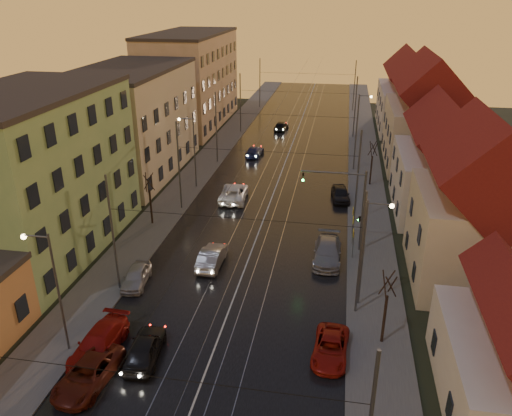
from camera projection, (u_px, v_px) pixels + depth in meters
The scene contains 44 objects.
ground at pixel (198, 392), 27.54m from camera, with size 160.00×160.00×0.00m, color black.
road at pixel (285, 164), 63.62m from camera, with size 16.00×120.00×0.04m, color black.
sidewalk_left at pixel (209, 159), 65.17m from camera, with size 4.00×120.00×0.15m, color #4C4C4C.
sidewalk_right at pixel (365, 168), 62.02m from camera, with size 4.00×120.00×0.15m, color #4C4C4C.
tram_rail_0 at pixel (268, 162), 63.95m from camera, with size 0.06×120.00×0.03m, color gray.
tram_rail_1 at pixel (279, 163), 63.73m from camera, with size 0.06×120.00×0.03m, color gray.
tram_rail_2 at pixel (291, 164), 63.48m from camera, with size 0.06×120.00×0.03m, color gray.
tram_rail_3 at pixel (302, 164), 63.26m from camera, with size 0.06×120.00×0.03m, color gray.
apartment_left_1 at pixel (33, 177), 40.32m from camera, with size 10.00×18.00×13.00m, color #6D9760.
apartment_left_2 at pixel (132, 123), 58.56m from camera, with size 10.00×20.00×12.00m, color #B6AF8D.
apartment_left_3 at pixel (191, 81), 79.81m from camera, with size 10.00×24.00×14.00m, color tan.
house_right_1 at pixel (478, 214), 36.21m from camera, with size 8.67×10.20×10.80m.
house_right_2 at pixel (445, 167), 48.26m from camera, with size 9.18×12.24×9.20m.
house_right_3 at pixel (426, 119), 61.33m from camera, with size 9.18×14.28×11.50m.
house_right_4 at pixel (410, 97), 77.87m from camera, with size 9.18×16.32×10.00m.
catenary_pole_l_1 at pixel (113, 235), 35.21m from camera, with size 0.16×0.16×9.00m, color #595B60.
catenary_pole_r_1 at pixel (361, 255), 32.50m from camera, with size 0.16×0.16×9.00m, color #595B60.
catenary_pole_l_2 at pixel (179, 167), 48.74m from camera, with size 0.16×0.16×9.00m, color #595B60.
catenary_pole_r_2 at pixel (358, 177), 46.03m from camera, with size 0.16×0.16×9.00m, color #595B60.
catenary_pole_l_3 at pixel (216, 128), 62.27m from camera, with size 0.16×0.16×9.00m, color #595B60.
catenary_pole_r_3 at pixel (356, 135), 59.56m from camera, with size 0.16×0.16×9.00m, color #595B60.
catenary_pole_l_4 at pixel (240, 103), 75.80m from camera, with size 0.16×0.16×9.00m, color #595B60.
catenary_pole_r_4 at pixel (355, 108), 73.10m from camera, with size 0.16×0.16×9.00m, color #595B60.
catenary_pole_l_5 at pixel (260, 83), 92.04m from camera, with size 0.16×0.16×9.00m, color #595B60.
catenary_pole_r_5 at pixel (354, 86), 89.33m from camera, with size 0.16×0.16×9.00m, color #595B60.
street_lamp_0 at pixel (52, 282), 28.82m from camera, with size 1.75×0.32×8.00m.
street_lamp_1 at pixel (368, 243), 33.17m from camera, with size 1.75×0.32×8.00m.
street_lamp_2 at pixel (192, 145), 54.08m from camera, with size 1.75×0.32×8.00m.
street_lamp_3 at pixel (360, 118), 65.64m from camera, with size 1.75×0.32×8.00m.
traffic_light_mast at pixel (351, 200), 40.67m from camera, with size 5.30×0.32×7.20m.
bare_tree_0 at pixel (150, 200), 46.19m from camera, with size 1.09×1.09×5.11m.
bare_tree_1 at pixel (385, 310), 30.35m from camera, with size 1.09×1.09×5.11m.
bare_tree_2 at pixel (372, 165), 55.58m from camera, with size 1.09×1.09×5.11m.
driving_car_0 at pixel (145, 348), 29.74m from camera, with size 1.81×4.50×1.53m, color black.
driving_car_1 at pixel (212, 257), 39.91m from camera, with size 1.62×4.65×1.53m, color gray.
driving_car_2 at pixel (234, 193), 52.38m from camera, with size 2.63×5.70×1.58m, color white.
driving_car_3 at pixel (255, 151), 66.36m from camera, with size 1.82×4.48×1.30m, color navy.
driving_car_4 at pixel (281, 126), 78.44m from camera, with size 1.69×4.21×1.43m, color black.
parked_left_1 at pixel (89, 374), 27.86m from camera, with size 2.29×4.97×1.38m, color #4B160D.
parked_left_2 at pixel (99, 343), 30.19m from camera, with size 2.10×5.16×1.50m, color maroon.
parked_left_3 at pixel (136, 276), 37.36m from camera, with size 1.62×4.02×1.37m, color #A2A3A8.
parked_right_0 at pixel (331, 348), 30.00m from camera, with size 2.05×4.45×1.24m, color maroon.
parked_right_1 at pixel (327, 252), 40.62m from camera, with size 2.21×5.44×1.58m, color #939398.
parked_right_2 at pixel (340, 194), 52.28m from camera, with size 1.74×4.32×1.47m, color black.
Camera 1 is at (6.78, -20.28, 20.37)m, focal length 35.00 mm.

